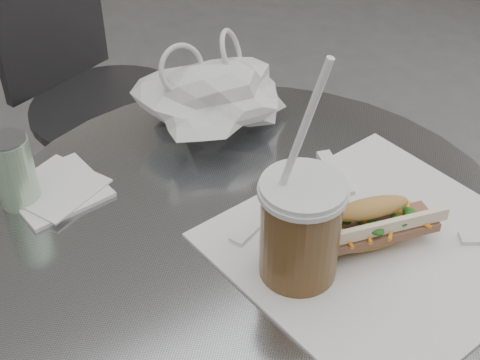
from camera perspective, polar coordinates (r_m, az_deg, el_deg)
cafe_table at (r=1.13m, az=0.89°, el=-14.27°), size 0.76×0.76×0.74m
chair_far at (r=1.79m, az=-11.32°, el=2.89°), size 0.41×0.44×0.76m
sandwich_paper at (r=0.91m, az=11.76°, el=-5.52°), size 0.41×0.39×0.00m
banh_mi at (r=0.88m, az=11.09°, el=-3.81°), size 0.23×0.14×0.07m
iced_coffee at (r=0.81m, az=5.15°, el=-4.17°), size 0.11×0.11×0.31m
sunglasses at (r=0.92m, az=7.12°, el=-3.00°), size 0.09×0.09×0.05m
plastic_bag at (r=1.08m, az=-2.14°, el=6.91°), size 0.28×0.25×0.11m
napkin_stack at (r=1.01m, az=-15.39°, el=-0.78°), size 0.15×0.15×0.01m
drink_can at (r=0.98m, az=-18.73°, el=0.74°), size 0.06×0.06×0.11m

